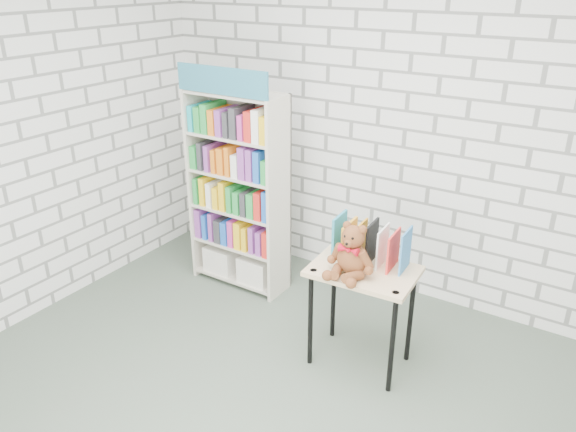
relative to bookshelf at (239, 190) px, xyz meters
The scene contains 6 objects.
ground 1.98m from the bookshelf, 49.50° to the right, with size 4.50×4.50×0.00m, color #485547.
room_shell 2.01m from the bookshelf, 49.50° to the right, with size 4.52×4.02×2.81m.
bookshelf is the anchor object (origin of this frame).
display_table 1.46m from the bookshelf, 18.47° to the right, with size 0.72×0.52×0.74m.
table_books 1.41m from the bookshelf, 14.24° to the right, with size 0.49×0.24×0.29m.
teddy_bear 1.44m from the bookshelf, 23.15° to the right, with size 0.33×0.30×0.35m.
Camera 1 is at (1.53, -2.09, 2.55)m, focal length 35.00 mm.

